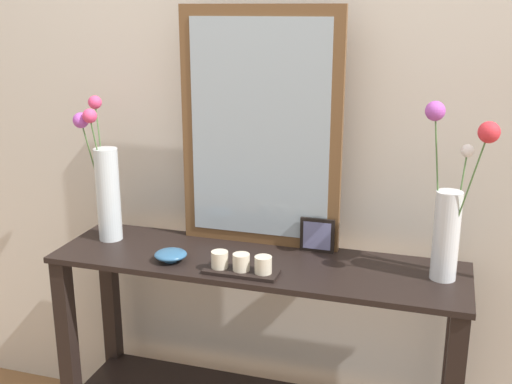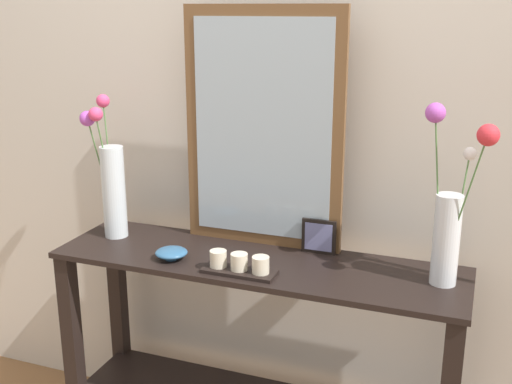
{
  "view_description": "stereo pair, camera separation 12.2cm",
  "coord_description": "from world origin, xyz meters",
  "px_view_note": "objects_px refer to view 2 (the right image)",
  "views": [
    {
      "loc": [
        0.58,
        -1.9,
        1.67
      ],
      "look_at": [
        0.0,
        0.0,
        1.08
      ],
      "focal_mm": 44.1,
      "sensor_mm": 36.0,
      "label": 1
    },
    {
      "loc": [
        0.7,
        -1.86,
        1.67
      ],
      "look_at": [
        0.0,
        0.0,
        1.08
      ],
      "focal_mm": 44.1,
      "sensor_mm": 36.0,
      "label": 2
    }
  ],
  "objects_px": {
    "tall_vase_left": "(111,181)",
    "candle_tray": "(239,265)",
    "mirror_leaning": "(263,130)",
    "vase_right": "(450,217)",
    "picture_frame_small": "(319,237)",
    "decorative_bowl": "(171,253)",
    "console_table": "(256,343)"
  },
  "relations": [
    {
      "from": "decorative_bowl",
      "to": "console_table",
      "type": "bearing_deg",
      "value": 18.51
    },
    {
      "from": "vase_right",
      "to": "candle_tray",
      "type": "relative_size",
      "value": 2.3
    },
    {
      "from": "console_table",
      "to": "tall_vase_left",
      "type": "distance_m",
      "value": 0.79
    },
    {
      "from": "mirror_leaning",
      "to": "candle_tray",
      "type": "relative_size",
      "value": 3.45
    },
    {
      "from": "mirror_leaning",
      "to": "picture_frame_small",
      "type": "relative_size",
      "value": 6.84
    },
    {
      "from": "console_table",
      "to": "candle_tray",
      "type": "relative_size",
      "value": 5.81
    },
    {
      "from": "console_table",
      "to": "tall_vase_left",
      "type": "xyz_separation_m",
      "value": [
        -0.59,
        0.04,
        0.53
      ]
    },
    {
      "from": "tall_vase_left",
      "to": "decorative_bowl",
      "type": "relative_size",
      "value": 4.66
    },
    {
      "from": "decorative_bowl",
      "to": "vase_right",
      "type": "bearing_deg",
      "value": 7.67
    },
    {
      "from": "mirror_leaning",
      "to": "vase_right",
      "type": "height_order",
      "value": "mirror_leaning"
    },
    {
      "from": "tall_vase_left",
      "to": "candle_tray",
      "type": "bearing_deg",
      "value": -15.55
    },
    {
      "from": "picture_frame_small",
      "to": "candle_tray",
      "type": "bearing_deg",
      "value": -127.22
    },
    {
      "from": "mirror_leaning",
      "to": "tall_vase_left",
      "type": "relative_size",
      "value": 1.63
    },
    {
      "from": "mirror_leaning",
      "to": "picture_frame_small",
      "type": "xyz_separation_m",
      "value": [
        0.22,
        -0.03,
        -0.36
      ]
    },
    {
      "from": "picture_frame_small",
      "to": "decorative_bowl",
      "type": "distance_m",
      "value": 0.51
    },
    {
      "from": "mirror_leaning",
      "to": "candle_tray",
      "type": "height_order",
      "value": "mirror_leaning"
    },
    {
      "from": "console_table",
      "to": "picture_frame_small",
      "type": "distance_m",
      "value": 0.44
    },
    {
      "from": "mirror_leaning",
      "to": "decorative_bowl",
      "type": "relative_size",
      "value": 7.58
    },
    {
      "from": "candle_tray",
      "to": "decorative_bowl",
      "type": "relative_size",
      "value": 2.2
    },
    {
      "from": "console_table",
      "to": "decorative_bowl",
      "type": "relative_size",
      "value": 12.77
    },
    {
      "from": "vase_right",
      "to": "picture_frame_small",
      "type": "xyz_separation_m",
      "value": [
        -0.43,
        0.11,
        -0.16
      ]
    },
    {
      "from": "tall_vase_left",
      "to": "candle_tray",
      "type": "height_order",
      "value": "tall_vase_left"
    },
    {
      "from": "mirror_leaning",
      "to": "picture_frame_small",
      "type": "height_order",
      "value": "mirror_leaning"
    },
    {
      "from": "tall_vase_left",
      "to": "vase_right",
      "type": "distance_m",
      "value": 1.2
    },
    {
      "from": "mirror_leaning",
      "to": "candle_tray",
      "type": "xyz_separation_m",
      "value": [
        0.02,
        -0.28,
        -0.39
      ]
    },
    {
      "from": "vase_right",
      "to": "decorative_bowl",
      "type": "relative_size",
      "value": 5.06
    },
    {
      "from": "console_table",
      "to": "candle_tray",
      "type": "distance_m",
      "value": 0.37
    },
    {
      "from": "tall_vase_left",
      "to": "vase_right",
      "type": "bearing_deg",
      "value": -0.54
    },
    {
      "from": "tall_vase_left",
      "to": "decorative_bowl",
      "type": "bearing_deg",
      "value": -22.88
    },
    {
      "from": "candle_tray",
      "to": "decorative_bowl",
      "type": "xyz_separation_m",
      "value": [
        -0.26,
        0.03,
        -0.01
      ]
    },
    {
      "from": "candle_tray",
      "to": "mirror_leaning",
      "type": "bearing_deg",
      "value": 94.55
    },
    {
      "from": "mirror_leaning",
      "to": "decorative_bowl",
      "type": "bearing_deg",
      "value": -133.16
    }
  ]
}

